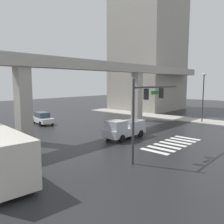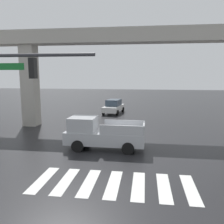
{
  "view_description": "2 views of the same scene",
  "coord_description": "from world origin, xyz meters",
  "px_view_note": "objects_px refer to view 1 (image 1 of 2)",
  "views": [
    {
      "loc": [
        -20.36,
        -16.27,
        5.97
      ],
      "look_at": [
        -1.68,
        0.65,
        2.76
      ],
      "focal_mm": 37.44,
      "sensor_mm": 36.0,
      "label": 1
    },
    {
      "loc": [
        1.31,
        -15.62,
        4.85
      ],
      "look_at": [
        -1.2,
        2.26,
        1.95
      ],
      "focal_mm": 38.11,
      "sensor_mm": 36.0,
      "label": 2
    }
  ],
  "objects_px": {
    "pickup_truck": "(123,130)",
    "street_lamp_near_corner": "(203,92)",
    "traffic_signal_mast": "(147,103)",
    "sedan_white": "(42,118)"
  },
  "relations": [
    {
      "from": "street_lamp_near_corner",
      "to": "traffic_signal_mast",
      "type": "bearing_deg",
      "value": -171.06
    },
    {
      "from": "sedan_white",
      "to": "street_lamp_near_corner",
      "type": "relative_size",
      "value": 0.62
    },
    {
      "from": "traffic_signal_mast",
      "to": "street_lamp_near_corner",
      "type": "bearing_deg",
      "value": 8.94
    },
    {
      "from": "pickup_truck",
      "to": "traffic_signal_mast",
      "type": "height_order",
      "value": "traffic_signal_mast"
    },
    {
      "from": "traffic_signal_mast",
      "to": "street_lamp_near_corner",
      "type": "height_order",
      "value": "street_lamp_near_corner"
    },
    {
      "from": "sedan_white",
      "to": "traffic_signal_mast",
      "type": "bearing_deg",
      "value": -98.15
    },
    {
      "from": "traffic_signal_mast",
      "to": "street_lamp_near_corner",
      "type": "xyz_separation_m",
      "value": [
        19.21,
        3.02,
        0.17
      ]
    },
    {
      "from": "traffic_signal_mast",
      "to": "pickup_truck",
      "type": "bearing_deg",
      "value": 54.93
    },
    {
      "from": "sedan_white",
      "to": "traffic_signal_mast",
      "type": "distance_m",
      "value": 20.15
    },
    {
      "from": "pickup_truck",
      "to": "street_lamp_near_corner",
      "type": "bearing_deg",
      "value": -9.07
    }
  ]
}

